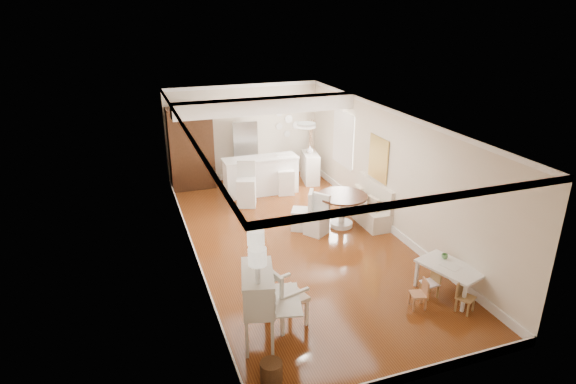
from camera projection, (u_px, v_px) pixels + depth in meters
room at (293, 152)px, 10.23m from camera, size 9.00×9.04×2.82m
secretary_bureau at (258, 306)px, 7.37m from camera, size 1.14×1.16×1.21m
gustavian_armchair at (286, 295)px, 7.77m from camera, size 0.74×0.74×1.06m
wicker_basket at (271, 372)px, 6.67m from camera, size 0.40×0.40×0.32m
kids_table at (449, 280)px, 8.68m from camera, size 0.97×1.26×0.56m
kids_chair_a at (418, 294)px, 8.27m from camera, size 0.31×0.31×0.54m
kids_chair_b at (430, 283)px, 8.59m from camera, size 0.28×0.28×0.56m
kids_chair_c at (466, 297)px, 8.15m from camera, size 0.37×0.37×0.56m
banquette at (367, 202)px, 11.53m from camera, size 0.52×1.60×0.98m
dining_table at (342, 211)px, 11.28m from camera, size 1.52×1.52×0.79m
slip_chair_near at (317, 215)px, 10.88m from camera, size 0.62×0.62×0.92m
slip_chair_far at (302, 210)px, 11.13m from camera, size 0.62×0.61×0.94m
breakfast_counter at (261, 176)px, 13.22m from camera, size 2.05×0.65×1.03m
bar_stool_left at (246, 184)px, 12.37m from camera, size 0.60×0.60×1.17m
bar_stool_right at (285, 174)px, 13.19m from camera, size 0.52×0.52×1.11m
pantry_cabinet at (191, 149)px, 13.42m from camera, size 1.20×0.60×2.30m
fridge at (257, 151)px, 14.07m from camera, size 0.75×0.65×1.80m
sideboard at (310, 167)px, 14.13m from camera, size 0.56×0.97×0.87m
pencil_cup at (445, 256)px, 8.82m from camera, size 0.14×0.14×0.09m
branch_vase at (310, 149)px, 13.96m from camera, size 0.22×0.22×0.22m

